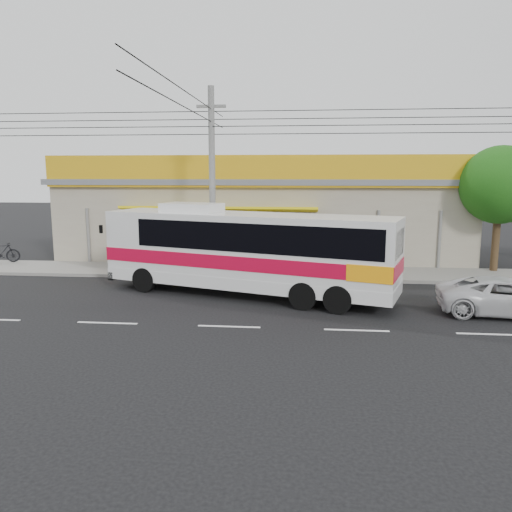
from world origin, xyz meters
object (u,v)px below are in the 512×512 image
(motorbike_red, at_px, (140,256))
(tree_near, at_px, (503,188))
(coach_bus, at_px, (251,248))
(utility_pole, at_px, (211,122))
(white_car, at_px, (508,297))
(motorbike_dark, at_px, (1,252))

(motorbike_red, distance_m, tree_near, 17.84)
(motorbike_red, bearing_deg, coach_bus, -158.86)
(motorbike_red, distance_m, utility_pole, 7.91)
(coach_bus, bearing_deg, tree_near, 43.84)
(motorbike_red, bearing_deg, utility_pole, -148.87)
(coach_bus, distance_m, white_car, 9.32)
(coach_bus, distance_m, tree_near, 12.82)
(motorbike_dark, bearing_deg, white_car, -125.80)
(motorbike_red, bearing_deg, motorbike_dark, 57.16)
(motorbike_red, height_order, utility_pole, utility_pole)
(utility_pole, bearing_deg, motorbike_dark, 167.21)
(motorbike_dark, relative_size, utility_pole, 0.05)
(motorbike_dark, height_order, utility_pole, utility_pole)
(white_car, bearing_deg, motorbike_dark, 79.05)
(coach_bus, bearing_deg, white_car, 6.74)
(coach_bus, xyz_separation_m, motorbike_red, (-6.13, 4.94, -1.26))
(white_car, bearing_deg, utility_pole, 74.42)
(white_car, relative_size, tree_near, 0.75)
(motorbike_dark, xyz_separation_m, utility_pole, (11.79, -2.68, 6.30))
(white_car, distance_m, utility_pole, 13.48)
(motorbike_dark, height_order, white_car, white_car)
(white_car, bearing_deg, motorbike_red, 72.44)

